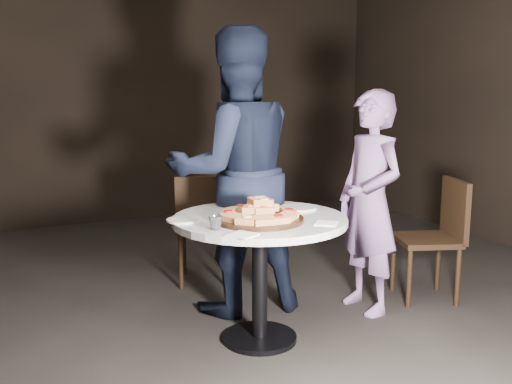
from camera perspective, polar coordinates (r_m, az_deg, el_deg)
floor at (r=3.30m, az=0.06°, el=-15.07°), size 7.00×7.00×0.00m
table at (r=3.17m, az=0.38°, el=-4.85°), size 1.16×1.16×0.72m
serving_board at (r=3.02m, az=0.30°, el=-2.75°), size 0.62×0.62×0.02m
focaccia_pile at (r=3.02m, az=0.37°, el=-1.92°), size 0.43×0.42×0.11m
plate_left at (r=3.06m, az=-7.33°, el=-2.79°), size 0.20×0.20×0.01m
plate_right at (r=3.36m, az=4.25°, el=-1.57°), size 0.25×0.25×0.01m
water_glass at (r=2.85m, az=-4.04°, el=-3.10°), size 0.09×0.09×0.07m
napkin_near at (r=2.73m, az=-1.37°, el=-4.30°), size 0.17×0.17×0.01m
napkin_far at (r=2.99m, az=7.04°, el=-3.12°), size 0.16×0.16×0.01m
chair_far at (r=4.14m, az=-5.27°, el=-2.99°), size 0.50×0.51×0.82m
chair_right at (r=4.05m, az=17.80°, el=-3.69°), size 0.51×0.50×0.82m
diner_navy at (r=3.59m, az=-2.14°, el=1.97°), size 0.92×0.74×1.80m
diner_teal at (r=3.68m, az=11.31°, el=-1.03°), size 0.37×0.54×1.42m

